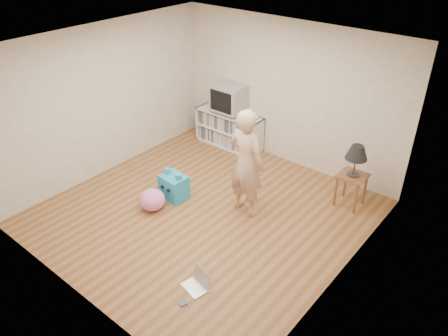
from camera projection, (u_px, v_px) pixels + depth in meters
ground at (205, 212)px, 6.88m from camera, size 4.50×4.50×0.00m
walls at (203, 139)px, 6.21m from camera, size 4.52×4.52×2.60m
ceiling at (200, 48)px, 5.55m from camera, size 4.50×4.50×0.01m
media_unit at (230, 129)px, 8.67m from camera, size 1.40×0.45×0.70m
dvd_deck at (229, 111)px, 8.46m from camera, size 0.45×0.35×0.07m
crt_tv at (229, 98)px, 8.31m from camera, size 0.60×0.53×0.50m
side_table at (352, 182)px, 6.86m from camera, size 0.42×0.42×0.55m
table_lamp at (357, 153)px, 6.59m from camera, size 0.34×0.34×0.52m
person at (246, 163)px, 6.49m from camera, size 0.66×0.46×1.73m
laptop at (198, 282)px, 5.50m from camera, size 0.38×0.33×0.23m
playing_cards at (183, 304)px, 5.28m from camera, size 0.09×0.11×0.02m
plush_blue at (174, 186)px, 7.14m from camera, size 0.45×0.40×0.49m
plush_pink at (152, 200)px, 6.88m from camera, size 0.50×0.50×0.34m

